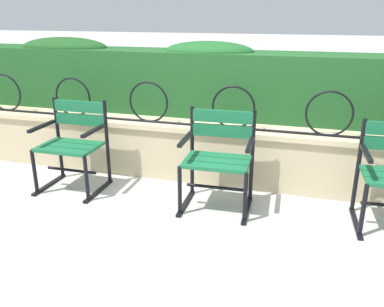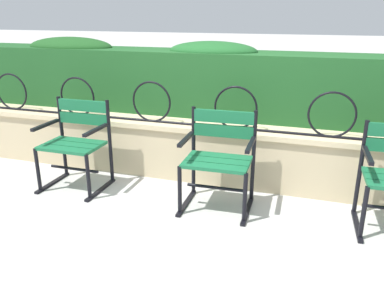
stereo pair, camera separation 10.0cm
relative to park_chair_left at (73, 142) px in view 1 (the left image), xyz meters
name	(u,v)px [view 1 (the left image)]	position (x,y,z in m)	size (l,w,h in m)	color
ground_plane	(188,220)	(1.26, -0.35, -0.46)	(60.00, 60.00, 0.00)	#B7B5AF
stone_wall	(214,152)	(1.26, 0.56, -0.17)	(8.11, 0.41, 0.58)	#C6B289
iron_arch_fence	(193,108)	(1.06, 0.48, 0.30)	(7.55, 0.02, 0.42)	black
hedge_row	(222,81)	(1.23, 1.03, 0.49)	(7.95, 0.59, 0.79)	#1E5123
park_chair_left	(73,142)	(0.00, 0.00, 0.00)	(0.59, 0.52, 0.85)	#19663D
park_chair_centre	(218,156)	(1.44, 0.00, 0.00)	(0.62, 0.54, 0.85)	#19663D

